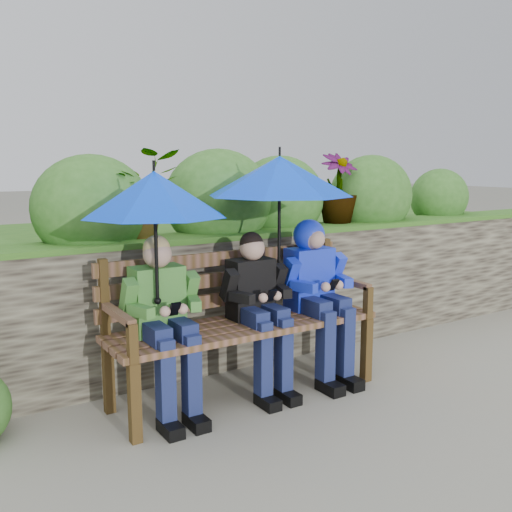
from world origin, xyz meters
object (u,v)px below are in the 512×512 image
park_bench (240,313)px  boy_right (317,284)px  boy_left (164,316)px  umbrella_left (155,194)px  boy_middle (258,303)px  umbrella_right (280,176)px

park_bench → boy_right: 0.62m
boy_left → umbrella_left: (-0.05, -0.03, 0.74)m
park_bench → boy_middle: bearing=-40.5°
park_bench → boy_left: bearing=-171.7°
boy_left → umbrella_right: 1.22m
umbrella_left → boy_right: bearing=1.7°
boy_left → umbrella_left: umbrella_left is taller
boy_right → umbrella_left: umbrella_left is taller
boy_right → park_bench: bearing=172.8°
boy_middle → umbrella_right: (0.21, 0.07, 0.84)m
boy_right → umbrella_right: (-0.29, 0.06, 0.77)m
boy_middle → umbrella_left: bearing=-177.8°
boy_left → boy_right: 1.18m
park_bench → boy_left: (-0.58, -0.09, 0.08)m
park_bench → boy_left: 0.59m
umbrella_right → boy_right: bearing=-11.4°
boy_middle → boy_right: 0.50m
boy_right → umbrella_left: (-1.23, -0.04, 0.68)m
boy_left → boy_right: size_ratio=0.97×
park_bench → boy_middle: 0.15m
boy_middle → umbrella_left: umbrella_left is taller
boy_left → boy_right: bearing=0.5°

